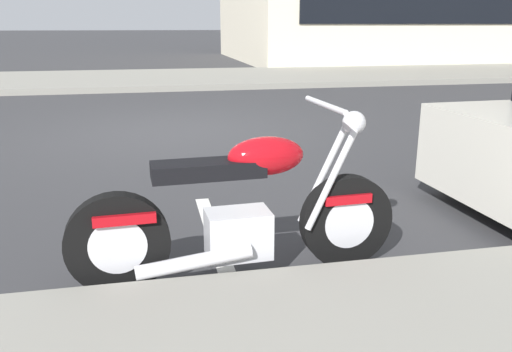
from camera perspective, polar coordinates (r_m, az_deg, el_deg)
ground_plane at (r=8.00m, az=-8.39°, el=4.77°), size 260.00×260.00×0.00m
parking_stall_stripe at (r=3.88m, az=-4.17°, el=-7.64°), size 0.12×2.20×0.01m
parked_motorcycle at (r=3.28m, az=-1.58°, el=-4.22°), size 2.10×0.62×1.11m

